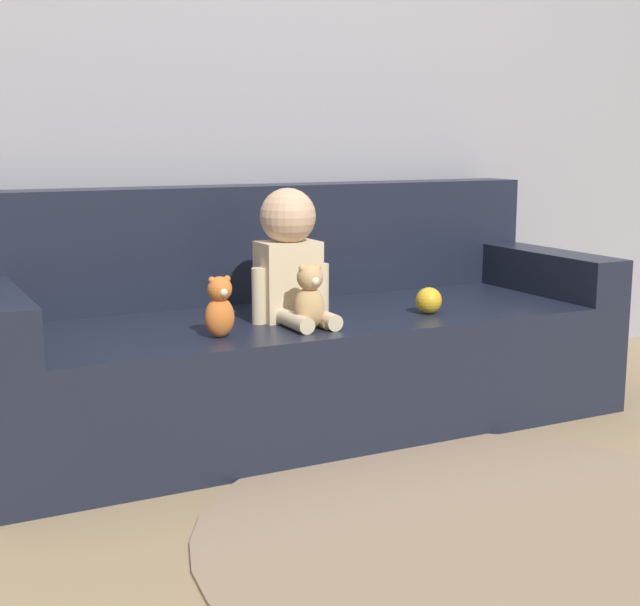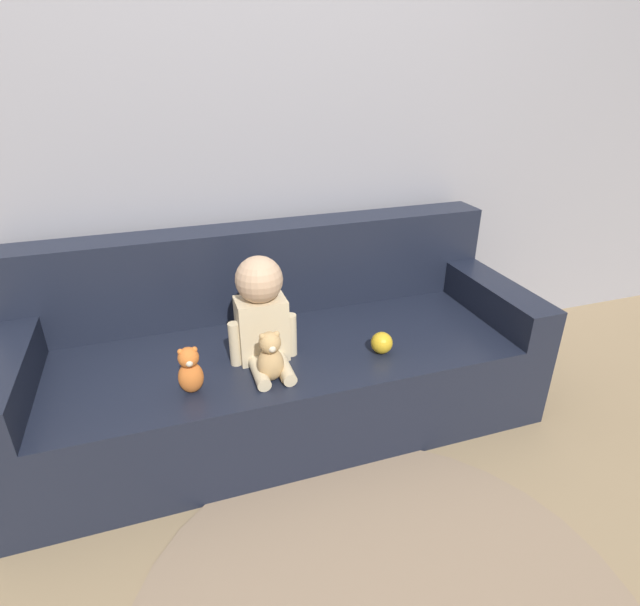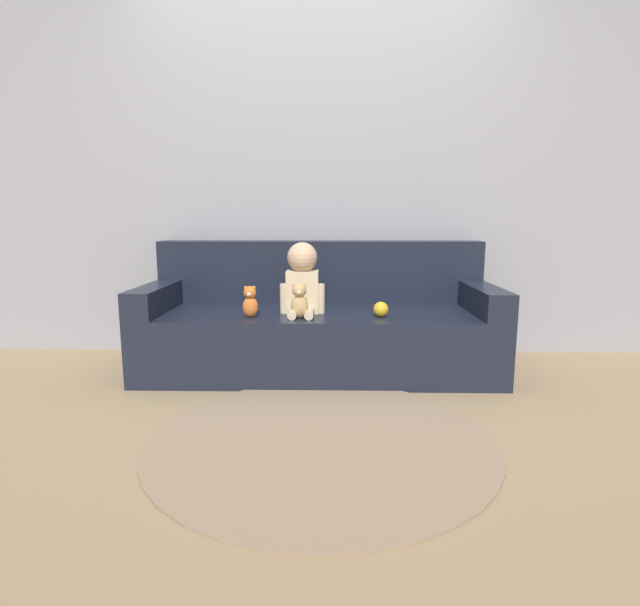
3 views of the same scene
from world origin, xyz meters
The scene contains 8 objects.
ground_plane centered at (0.00, 0.00, 0.00)m, with size 12.00×12.00×0.00m, color #9E8460.
wall_back centered at (0.00, 0.49, 1.30)m, with size 8.00×0.05×2.60m.
couch centered at (0.00, 0.06, 0.28)m, with size 2.13×0.81×0.79m.
person_baby centered at (-0.09, -0.10, 0.58)m, with size 0.26×0.32×0.42m.
teddy_bear_brown centered at (-0.10, -0.26, 0.48)m, with size 0.12×0.09×0.20m.
plush_toy_side centered at (-0.38, -0.24, 0.47)m, with size 0.09×0.08×0.18m.
toy_ball centered at (0.36, -0.21, 0.43)m, with size 0.09×0.09×0.09m.
floor_rug centered at (0.03, -1.01, 0.01)m, with size 1.49×1.49×0.01m.
Camera 3 is at (0.07, -3.01, 0.94)m, focal length 28.00 mm.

